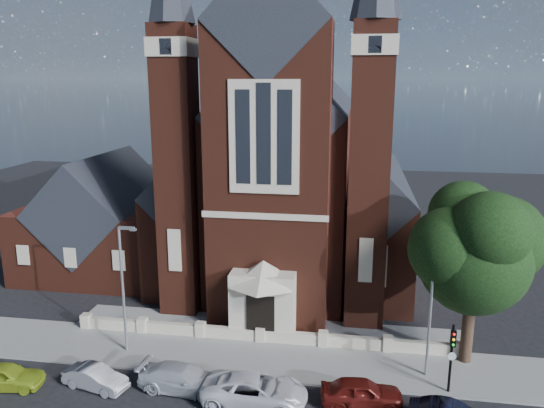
{
  "coord_description": "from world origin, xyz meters",
  "views": [
    {
      "loc": [
        5.65,
        -24.12,
        16.52
      ],
      "look_at": [
        -0.15,
        12.0,
        7.85
      ],
      "focal_mm": 35.0,
      "sensor_mm": 36.0,
      "label": 1
    }
  ],
  "objects_px": {
    "parish_hall": "(105,224)",
    "traffic_signal": "(452,350)",
    "street_lamp_left": "(124,282)",
    "car_lime_van": "(5,376)",
    "car_white_suv": "(255,390)",
    "car_silver_a": "(95,378)",
    "church": "(293,173)",
    "car_dark_red": "(362,392)",
    "street_tree": "(478,253)",
    "street_lamp_right": "(433,302)",
    "car_silver_b": "(182,378)"
  },
  "relations": [
    {
      "from": "street_tree",
      "to": "car_lime_van",
      "type": "distance_m",
      "value": 27.03
    },
    {
      "from": "church",
      "to": "street_lamp_left",
      "type": "relative_size",
      "value": 4.31
    },
    {
      "from": "car_silver_a",
      "to": "car_dark_red",
      "type": "xyz_separation_m",
      "value": [
        14.35,
        0.73,
        0.11
      ]
    },
    {
      "from": "street_tree",
      "to": "traffic_signal",
      "type": "distance_m",
      "value": 5.7
    },
    {
      "from": "church",
      "to": "street_lamp_left",
      "type": "distance_m",
      "value": 20.84
    },
    {
      "from": "church",
      "to": "traffic_signal",
      "type": "relative_size",
      "value": 8.72
    },
    {
      "from": "car_silver_b",
      "to": "car_white_suv",
      "type": "height_order",
      "value": "car_white_suv"
    },
    {
      "from": "traffic_signal",
      "to": "car_lime_van",
      "type": "height_order",
      "value": "traffic_signal"
    },
    {
      "from": "street_lamp_right",
      "to": "car_silver_b",
      "type": "relative_size",
      "value": 1.66
    },
    {
      "from": "street_tree",
      "to": "car_dark_red",
      "type": "bearing_deg",
      "value": -141.18
    },
    {
      "from": "traffic_signal",
      "to": "car_silver_a",
      "type": "height_order",
      "value": "traffic_signal"
    },
    {
      "from": "street_lamp_right",
      "to": "car_silver_a",
      "type": "distance_m",
      "value": 18.95
    },
    {
      "from": "street_lamp_right",
      "to": "car_silver_a",
      "type": "bearing_deg",
      "value": -167.39
    },
    {
      "from": "street_lamp_left",
      "to": "car_lime_van",
      "type": "bearing_deg",
      "value": -135.98
    },
    {
      "from": "street_lamp_left",
      "to": "car_silver_a",
      "type": "bearing_deg",
      "value": -91.11
    },
    {
      "from": "street_lamp_left",
      "to": "car_lime_van",
      "type": "distance_m",
      "value": 7.93
    },
    {
      "from": "parish_hall",
      "to": "car_dark_red",
      "type": "relative_size",
      "value": 2.87
    },
    {
      "from": "car_lime_van",
      "to": "car_silver_a",
      "type": "bearing_deg",
      "value": -89.86
    },
    {
      "from": "parish_hall",
      "to": "traffic_signal",
      "type": "xyz_separation_m",
      "value": [
        27.0,
        -15.57,
        -1.43
      ]
    },
    {
      "from": "street_lamp_right",
      "to": "church",
      "type": "bearing_deg",
      "value": 118.04
    },
    {
      "from": "parish_hall",
      "to": "street_tree",
      "type": "relative_size",
      "value": 1.14
    },
    {
      "from": "street_tree",
      "to": "parish_hall",
      "type": "bearing_deg",
      "value": 156.74
    },
    {
      "from": "street_lamp_right",
      "to": "car_silver_b",
      "type": "distance_m",
      "value": 14.3
    },
    {
      "from": "parish_hall",
      "to": "street_lamp_left",
      "type": "xyz_separation_m",
      "value": [
        8.09,
        -14.0,
        0.59
      ]
    },
    {
      "from": "church",
      "to": "street_lamp_left",
      "type": "xyz_separation_m",
      "value": [
        -7.91,
        -18.94,
        -3.59
      ]
    },
    {
      "from": "car_silver_a",
      "to": "traffic_signal",
      "type": "bearing_deg",
      "value": -69.18
    },
    {
      "from": "street_lamp_right",
      "to": "car_dark_red",
      "type": "bearing_deg",
      "value": -138.4
    },
    {
      "from": "street_lamp_left",
      "to": "car_white_suv",
      "type": "height_order",
      "value": "street_lamp_left"
    },
    {
      "from": "street_tree",
      "to": "car_silver_a",
      "type": "bearing_deg",
      "value": -164.39
    },
    {
      "from": "car_lime_van",
      "to": "parish_hall",
      "type": "bearing_deg",
      "value": 0.79
    },
    {
      "from": "parish_hall",
      "to": "car_lime_van",
      "type": "distance_m",
      "value": 19.34
    },
    {
      "from": "car_lime_van",
      "to": "car_dark_red",
      "type": "xyz_separation_m",
      "value": [
        19.24,
        1.49,
        0.02
      ]
    },
    {
      "from": "car_dark_red",
      "to": "street_lamp_left",
      "type": "bearing_deg",
      "value": 70.22
    },
    {
      "from": "church",
      "to": "car_dark_red",
      "type": "height_order",
      "value": "church"
    },
    {
      "from": "church",
      "to": "street_tree",
      "type": "bearing_deg",
      "value": -53.83
    },
    {
      "from": "parish_hall",
      "to": "street_lamp_right",
      "type": "bearing_deg",
      "value": -28.22
    },
    {
      "from": "parish_hall",
      "to": "car_silver_a",
      "type": "height_order",
      "value": "parish_hall"
    },
    {
      "from": "street_lamp_left",
      "to": "car_white_suv",
      "type": "relative_size",
      "value": 1.46
    },
    {
      "from": "traffic_signal",
      "to": "car_dark_red",
      "type": "distance_m",
      "value": 5.29
    },
    {
      "from": "street_tree",
      "to": "traffic_signal",
      "type": "xyz_separation_m",
      "value": [
        -1.6,
        -3.28,
        -4.38
      ]
    },
    {
      "from": "parish_hall",
      "to": "car_dark_red",
      "type": "bearing_deg",
      "value": -37.75
    },
    {
      "from": "car_dark_red",
      "to": "traffic_signal",
      "type": "bearing_deg",
      "value": -76.19
    },
    {
      "from": "car_lime_van",
      "to": "car_silver_a",
      "type": "xyz_separation_m",
      "value": [
        4.89,
        0.76,
        -0.09
      ]
    },
    {
      "from": "car_lime_van",
      "to": "traffic_signal",
      "type": "bearing_deg",
      "value": -90.96
    },
    {
      "from": "car_dark_red",
      "to": "church",
      "type": "bearing_deg",
      "value": 9.24
    },
    {
      "from": "parish_hall",
      "to": "car_white_suv",
      "type": "relative_size",
      "value": 2.21
    },
    {
      "from": "church",
      "to": "car_dark_red",
      "type": "relative_size",
      "value": 8.21
    },
    {
      "from": "car_dark_red",
      "to": "parish_hall",
      "type": "bearing_deg",
      "value": 45.54
    },
    {
      "from": "car_white_suv",
      "to": "car_lime_van",
      "type": "bearing_deg",
      "value": 92.57
    },
    {
      "from": "car_dark_red",
      "to": "car_silver_a",
      "type": "bearing_deg",
      "value": 86.21
    }
  ]
}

